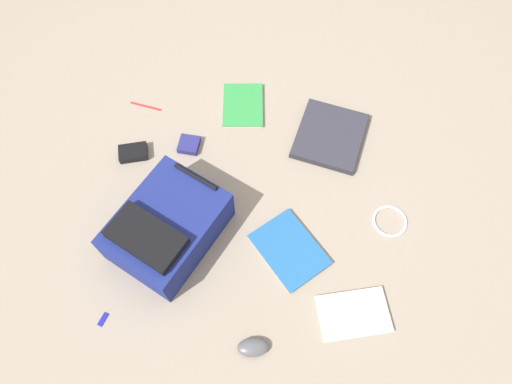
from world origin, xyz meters
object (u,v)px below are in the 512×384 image
book_comic (289,250)px  computer_mouse (253,347)px  laptop (330,136)px  book_red (243,105)px  power_brick (133,153)px  earbud_pouch (189,145)px  backpack (167,227)px  usb_stick (103,319)px  book_blue (353,314)px  cable_coil (390,221)px  pen_black (146,106)px

book_comic → computer_mouse: computer_mouse is taller
laptop → computer_mouse: (0.88, -0.32, 0.00)m
laptop → book_red: bearing=-113.1°
power_brick → earbud_pouch: 0.24m
backpack → power_brick: size_ratio=4.46×
computer_mouse → usb_stick: size_ratio=2.29×
book_blue → cable_coil: bearing=154.4°
laptop → computer_mouse: size_ratio=3.47×
laptop → book_red: size_ratio=1.57×
usb_stick → power_brick: bearing=178.5°
backpack → cable_coil: size_ratio=3.84×
laptop → book_blue: bearing=2.9°
pen_black → usb_stick: bearing=-2.2°
cable_coil → power_brick: size_ratio=1.16×
power_brick → usb_stick: bearing=-1.5°
book_red → usb_stick: bearing=-26.5°
usb_stick → pen_black: bearing=177.8°
computer_mouse → earbud_pouch: size_ratio=1.28×
power_brick → earbud_pouch: size_ratio=1.38×
book_comic → computer_mouse: 0.38m
backpack → computer_mouse: bearing=38.6°
book_blue → laptop: bearing=-177.1°
book_blue → cable_coil: size_ratio=2.01×
backpack → cable_coil: bearing=94.9°
backpack → computer_mouse: (0.41, 0.33, -0.07)m
book_comic → cable_coil: 0.42m
earbud_pouch → book_comic: bearing=42.0°
laptop → cable_coil: (0.39, 0.21, -0.01)m
backpack → book_red: backpack is taller
book_blue → backpack: bearing=-113.1°
book_comic → laptop: bearing=160.3°
earbud_pouch → power_brick: bearing=-79.1°
laptop → pen_black: size_ratio=2.61×
laptop → computer_mouse: 0.93m
book_blue → pen_black: 1.26m
cable_coil → power_brick: bearing=-105.7°
computer_mouse → book_red: bearing=180.0°
computer_mouse → earbud_pouch: computer_mouse is taller
power_brick → book_red: bearing=119.7°
book_comic → power_brick: 0.78m
computer_mouse → cable_coil: size_ratio=0.80×
laptop → pen_black: laptop is taller
book_red → cable_coil: (0.56, 0.60, -0.00)m
book_comic → earbud_pouch: bearing=-138.0°
pen_black → usb_stick: size_ratio=3.04×
backpack → power_brick: bearing=-152.4°
book_red → earbud_pouch: 0.31m
power_brick → laptop: bearing=96.7°
backpack → laptop: 0.80m
backpack → power_brick: backpack is taller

